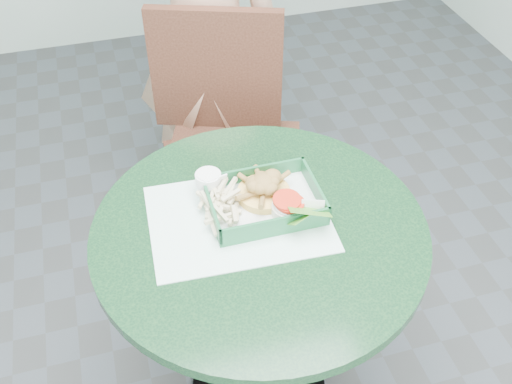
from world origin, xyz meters
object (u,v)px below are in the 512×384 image
object	(u,v)px
food_basket	(264,210)
sauce_ramekin	(209,185)
cafe_table	(259,277)
crab_sandwich	(264,192)
diner_person	(205,32)
dining_chair	(226,128)

from	to	relation	value
food_basket	sauce_ramekin	world-z (taller)	sauce_ramekin
cafe_table	crab_sandwich	world-z (taller)	crab_sandwich
crab_sandwich	sauce_ramekin	size ratio (longest dim) A/B	2.02
cafe_table	diner_person	size ratio (longest dim) A/B	0.53
dining_chair	sauce_ramekin	size ratio (longest dim) A/B	14.21
cafe_table	diner_person	xyz separation A→B (m)	(0.08, 0.98, 0.19)
sauce_ramekin	food_basket	bearing A→B (deg)	-37.72
food_basket	sauce_ramekin	bearing A→B (deg)	142.28
diner_person	crab_sandwich	bearing A→B (deg)	101.76
diner_person	food_basket	size ratio (longest dim) A/B	5.68
dining_chair	sauce_ramekin	bearing A→B (deg)	-87.47
food_basket	sauce_ramekin	size ratio (longest dim) A/B	4.14
cafe_table	dining_chair	bearing A→B (deg)	83.23
cafe_table	food_basket	xyz separation A→B (m)	(0.03, 0.06, 0.19)
cafe_table	diner_person	bearing A→B (deg)	85.29
diner_person	sauce_ramekin	world-z (taller)	diner_person
diner_person	crab_sandwich	world-z (taller)	diner_person
dining_chair	sauce_ramekin	xyz separation A→B (m)	(-0.18, -0.57, 0.27)
food_basket	crab_sandwich	world-z (taller)	crab_sandwich
food_basket	crab_sandwich	xyz separation A→B (m)	(0.01, 0.03, 0.03)
diner_person	crab_sandwich	distance (m)	0.90
cafe_table	food_basket	world-z (taller)	food_basket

